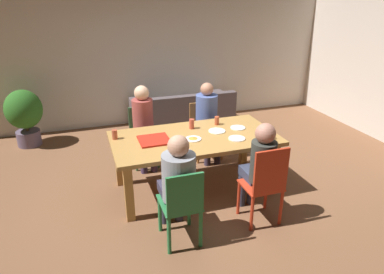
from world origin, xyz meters
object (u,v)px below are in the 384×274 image
(dining_table, at_px, (194,143))
(chair_0, at_px, (182,205))
(drinking_glass_1, at_px, (192,124))
(drinking_glass_2, at_px, (269,135))
(drinking_glass_0, at_px, (217,121))
(couch, at_px, (182,115))
(drinking_glass_3, at_px, (115,134))
(potted_plant, at_px, (24,114))
(chair_1, at_px, (143,132))
(plate_3, at_px, (217,131))
(chair_3, at_px, (204,126))
(pizza_box_0, at_px, (154,140))
(person_1, at_px, (144,121))
(person_2, at_px, (260,163))
(person_3, at_px, (208,116))
(plate_2, at_px, (193,139))
(person_0, at_px, (177,179))
(chair_2, at_px, (266,183))
(plate_1, at_px, (238,128))
(plate_0, at_px, (237,138))

(dining_table, bearing_deg, chair_0, -115.45)
(drinking_glass_1, bearing_deg, drinking_glass_2, -38.91)
(drinking_glass_0, distance_m, couch, 2.01)
(drinking_glass_3, distance_m, potted_plant, 2.43)
(chair_1, relative_size, plate_3, 3.90)
(drinking_glass_0, bearing_deg, plate_3, -111.86)
(chair_0, xyz_separation_m, chair_3, (0.99, 1.99, 0.01))
(pizza_box_0, height_order, plate_3, pizza_box_0)
(chair_0, bearing_deg, person_1, 90.00)
(potted_plant, bearing_deg, drinking_glass_1, -41.04)
(person_2, bearing_deg, chair_3, 90.00)
(chair_3, distance_m, person_3, 0.26)
(pizza_box_0, xyz_separation_m, plate_2, (0.48, -0.11, -0.00))
(couch, bearing_deg, person_0, -107.95)
(plate_2, height_order, plate_3, plate_2)
(drinking_glass_2, relative_size, drinking_glass_3, 0.94)
(drinking_glass_1, bearing_deg, potted_plant, 138.96)
(person_0, distance_m, pizza_box_0, 0.91)
(couch, bearing_deg, chair_2, -90.42)
(plate_1, bearing_deg, chair_0, -135.77)
(chair_3, xyz_separation_m, person_3, (-0.00, -0.14, 0.22))
(chair_0, xyz_separation_m, pizza_box_0, (-0.04, 1.05, 0.29))
(person_1, xyz_separation_m, drinking_glass_1, (0.54, -0.61, 0.11))
(chair_2, distance_m, couch, 3.23)
(person_0, relative_size, plate_1, 6.03)
(drinking_glass_1, xyz_separation_m, potted_plant, (-2.32, 2.02, -0.26))
(person_1, bearing_deg, plate_0, -49.23)
(dining_table, height_order, potted_plant, potted_plant)
(person_2, relative_size, drinking_glass_3, 9.83)
(plate_0, distance_m, potted_plant, 3.75)
(chair_3, height_order, plate_2, chair_3)
(chair_0, bearing_deg, pizza_box_0, 91.97)
(person_2, relative_size, plate_2, 5.85)
(plate_3, bearing_deg, plate_1, 3.30)
(chair_0, xyz_separation_m, drinking_glass_2, (1.35, 0.65, 0.34))
(pizza_box_0, height_order, plate_2, plate_2)
(chair_3, relative_size, drinking_glass_2, 7.54)
(person_0, height_order, potted_plant, person_0)
(potted_plant, bearing_deg, chair_1, -35.59)
(plate_3, relative_size, drinking_glass_3, 1.82)
(chair_3, xyz_separation_m, couch, (0.02, 1.28, -0.24))
(dining_table, distance_m, drinking_glass_3, 1.02)
(chair_3, relative_size, plate_0, 4.09)
(pizza_box_0, height_order, potted_plant, potted_plant)
(chair_3, bearing_deg, chair_0, -116.39)
(drinking_glass_2, bearing_deg, potted_plant, 139.50)
(pizza_box_0, height_order, drinking_glass_1, drinking_glass_1)
(dining_table, distance_m, pizza_box_0, 0.54)
(drinking_glass_1, relative_size, drinking_glass_3, 1.10)
(person_2, height_order, couch, person_2)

